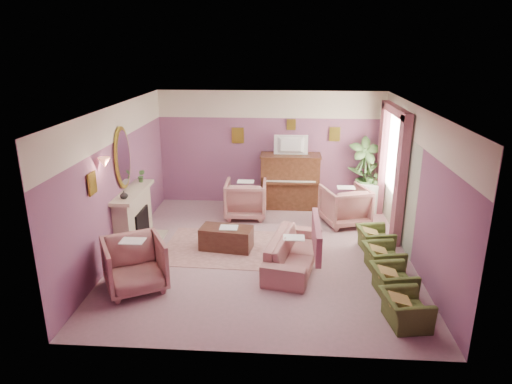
# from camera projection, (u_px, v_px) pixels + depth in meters

# --- Properties ---
(floor) EXTENTS (5.50, 6.00, 0.01)m
(floor) POSITION_uv_depth(u_px,v_px,m) (264.00, 253.00, 8.82)
(floor) COLOR gray
(floor) RESTS_ON ground
(ceiling) EXTENTS (5.50, 6.00, 0.01)m
(ceiling) POSITION_uv_depth(u_px,v_px,m) (265.00, 107.00, 7.95)
(ceiling) COLOR silver
(ceiling) RESTS_ON wall_back
(wall_back) EXTENTS (5.50, 0.02, 2.80)m
(wall_back) POSITION_uv_depth(u_px,v_px,m) (270.00, 148.00, 11.23)
(wall_back) COLOR #704771
(wall_back) RESTS_ON floor
(wall_front) EXTENTS (5.50, 0.02, 2.80)m
(wall_front) POSITION_uv_depth(u_px,v_px,m) (251.00, 256.00, 5.54)
(wall_front) COLOR #704771
(wall_front) RESTS_ON floor
(wall_left) EXTENTS (0.02, 6.00, 2.80)m
(wall_left) POSITION_uv_depth(u_px,v_px,m) (118.00, 181.00, 8.57)
(wall_left) COLOR #704771
(wall_left) RESTS_ON floor
(wall_right) EXTENTS (0.02, 6.00, 2.80)m
(wall_right) POSITION_uv_depth(u_px,v_px,m) (416.00, 187.00, 8.21)
(wall_right) COLOR #704771
(wall_right) RESTS_ON floor
(picture_rail_band) EXTENTS (5.50, 0.01, 0.65)m
(picture_rail_band) POSITION_uv_depth(u_px,v_px,m) (271.00, 104.00, 10.89)
(picture_rail_band) COLOR beige
(picture_rail_band) RESTS_ON wall_back
(stripe_panel) EXTENTS (0.01, 3.00, 2.15)m
(stripe_panel) POSITION_uv_depth(u_px,v_px,m) (397.00, 183.00, 9.54)
(stripe_panel) COLOR #ADBAA1
(stripe_panel) RESTS_ON wall_right
(fireplace_surround) EXTENTS (0.30, 1.40, 1.10)m
(fireplace_surround) POSITION_uv_depth(u_px,v_px,m) (134.00, 219.00, 9.01)
(fireplace_surround) COLOR #C1B295
(fireplace_surround) RESTS_ON floor
(fireplace_inset) EXTENTS (0.18, 0.72, 0.68)m
(fireplace_inset) POSITION_uv_depth(u_px,v_px,m) (139.00, 227.00, 9.05)
(fireplace_inset) COLOR black
(fireplace_inset) RESTS_ON floor
(fire_ember) EXTENTS (0.06, 0.54, 0.10)m
(fire_ember) POSITION_uv_depth(u_px,v_px,m) (142.00, 235.00, 9.10)
(fire_ember) COLOR #FF3D1A
(fire_ember) RESTS_ON floor
(mantel_shelf) EXTENTS (0.40, 1.55, 0.07)m
(mantel_shelf) POSITION_uv_depth(u_px,v_px,m) (133.00, 192.00, 8.83)
(mantel_shelf) COLOR #C1B295
(mantel_shelf) RESTS_ON fireplace_surround
(hearth) EXTENTS (0.55, 1.50, 0.02)m
(hearth) POSITION_uv_depth(u_px,v_px,m) (146.00, 245.00, 9.16)
(hearth) COLOR #C1B295
(hearth) RESTS_ON floor
(mirror_frame) EXTENTS (0.04, 0.72, 1.20)m
(mirror_frame) POSITION_uv_depth(u_px,v_px,m) (122.00, 158.00, 8.63)
(mirror_frame) COLOR #AB9B2C
(mirror_frame) RESTS_ON wall_left
(mirror_glass) EXTENTS (0.01, 0.60, 1.06)m
(mirror_glass) POSITION_uv_depth(u_px,v_px,m) (124.00, 158.00, 8.63)
(mirror_glass) COLOR silver
(mirror_glass) RESTS_ON wall_left
(sconce_shade) EXTENTS (0.20, 0.20, 0.16)m
(sconce_shade) POSITION_uv_depth(u_px,v_px,m) (104.00, 162.00, 7.57)
(sconce_shade) COLOR #FA8A67
(sconce_shade) RESTS_ON wall_left
(piano) EXTENTS (1.40, 0.60, 1.30)m
(piano) POSITION_uv_depth(u_px,v_px,m) (290.00, 182.00, 11.13)
(piano) COLOR #4D2B18
(piano) RESTS_ON floor
(piano_keyshelf) EXTENTS (1.30, 0.12, 0.06)m
(piano_keyshelf) POSITION_uv_depth(u_px,v_px,m) (290.00, 183.00, 10.78)
(piano_keyshelf) COLOR #4D2B18
(piano_keyshelf) RESTS_ON piano
(piano_keys) EXTENTS (1.20, 0.08, 0.02)m
(piano_keys) POSITION_uv_depth(u_px,v_px,m) (290.00, 181.00, 10.76)
(piano_keys) COLOR silver
(piano_keys) RESTS_ON piano
(piano_top) EXTENTS (1.45, 0.65, 0.04)m
(piano_top) POSITION_uv_depth(u_px,v_px,m) (291.00, 155.00, 10.92)
(piano_top) COLOR #4D2B18
(piano_top) RESTS_ON piano
(television) EXTENTS (0.80, 0.12, 0.48)m
(television) POSITION_uv_depth(u_px,v_px,m) (291.00, 144.00, 10.79)
(television) COLOR black
(television) RESTS_ON piano
(print_back_left) EXTENTS (0.30, 0.03, 0.38)m
(print_back_left) POSITION_uv_depth(u_px,v_px,m) (238.00, 135.00, 11.15)
(print_back_left) COLOR #AB9B2C
(print_back_left) RESTS_ON wall_back
(print_back_right) EXTENTS (0.26, 0.03, 0.34)m
(print_back_right) POSITION_uv_depth(u_px,v_px,m) (335.00, 134.00, 10.98)
(print_back_right) COLOR #AB9B2C
(print_back_right) RESTS_ON wall_back
(print_back_mid) EXTENTS (0.22, 0.03, 0.26)m
(print_back_mid) POSITION_uv_depth(u_px,v_px,m) (291.00, 125.00, 10.98)
(print_back_mid) COLOR #AB9B2C
(print_back_mid) RESTS_ON wall_back
(print_left_wall) EXTENTS (0.03, 0.28, 0.36)m
(print_left_wall) POSITION_uv_depth(u_px,v_px,m) (92.00, 183.00, 7.33)
(print_left_wall) COLOR #AB9B2C
(print_left_wall) RESTS_ON wall_left
(window_blind) EXTENTS (0.03, 1.40, 1.80)m
(window_blind) POSITION_uv_depth(u_px,v_px,m) (396.00, 151.00, 9.59)
(window_blind) COLOR beige
(window_blind) RESTS_ON wall_right
(curtain_left) EXTENTS (0.16, 0.34, 2.60)m
(curtain_left) POSITION_uv_depth(u_px,v_px,m) (400.00, 182.00, 8.84)
(curtain_left) COLOR #914D5D
(curtain_left) RESTS_ON floor
(curtain_right) EXTENTS (0.16, 0.34, 2.60)m
(curtain_right) POSITION_uv_depth(u_px,v_px,m) (382.00, 159.00, 10.59)
(curtain_right) COLOR #914D5D
(curtain_right) RESTS_ON floor
(pelmet) EXTENTS (0.16, 2.20, 0.16)m
(pelmet) POSITION_uv_depth(u_px,v_px,m) (396.00, 110.00, 9.33)
(pelmet) COLOR #914D5D
(pelmet) RESTS_ON wall_right
(mantel_plant) EXTENTS (0.16, 0.16, 0.28)m
(mantel_plant) POSITION_uv_depth(u_px,v_px,m) (141.00, 176.00, 9.30)
(mantel_plant) COLOR #49783B
(mantel_plant) RESTS_ON mantel_shelf
(mantel_vase) EXTENTS (0.16, 0.16, 0.16)m
(mantel_vase) POSITION_uv_depth(u_px,v_px,m) (124.00, 195.00, 8.32)
(mantel_vase) COLOR beige
(mantel_vase) RESTS_ON mantel_shelf
(area_rug) EXTENTS (2.57, 1.89, 0.01)m
(area_rug) POSITION_uv_depth(u_px,v_px,m) (228.00, 248.00, 9.04)
(area_rug) COLOR #AB7872
(area_rug) RESTS_ON floor
(coffee_table) EXTENTS (1.06, 0.64, 0.45)m
(coffee_table) POSITION_uv_depth(u_px,v_px,m) (226.00, 238.00, 8.94)
(coffee_table) COLOR #40241A
(coffee_table) RESTS_ON floor
(table_paper) EXTENTS (0.35, 0.28, 0.01)m
(table_paper) POSITION_uv_depth(u_px,v_px,m) (229.00, 227.00, 8.86)
(table_paper) COLOR silver
(table_paper) RESTS_ON coffee_table
(sofa) EXTENTS (0.65, 1.94, 0.78)m
(sofa) POSITION_uv_depth(u_px,v_px,m) (294.00, 246.00, 8.20)
(sofa) COLOR #AC756E
(sofa) RESTS_ON floor
(sofa_throw) EXTENTS (0.10, 1.47, 0.54)m
(sofa_throw) POSITION_uv_depth(u_px,v_px,m) (316.00, 236.00, 8.11)
(sofa_throw) COLOR #914D5D
(sofa_throw) RESTS_ON sofa
(floral_armchair_left) EXTENTS (0.92, 0.92, 0.96)m
(floral_armchair_left) POSITION_uv_depth(u_px,v_px,m) (246.00, 197.00, 10.54)
(floral_armchair_left) COLOR #AC756E
(floral_armchair_left) RESTS_ON floor
(floral_armchair_right) EXTENTS (0.92, 0.92, 0.96)m
(floral_armchair_right) POSITION_uv_depth(u_px,v_px,m) (345.00, 204.00, 10.11)
(floral_armchair_right) COLOR #AC756E
(floral_armchair_right) RESTS_ON floor
(floral_armchair_front) EXTENTS (0.92, 0.92, 0.96)m
(floral_armchair_front) POSITION_uv_depth(u_px,v_px,m) (134.00, 262.00, 7.40)
(floral_armchair_front) COLOR #AC756E
(floral_armchair_front) RESTS_ON floor
(olive_chair_a) EXTENTS (0.49, 0.70, 0.61)m
(olive_chair_a) POSITION_uv_depth(u_px,v_px,m) (406.00, 305.00, 6.51)
(olive_chair_a) COLOR #495B26
(olive_chair_a) RESTS_ON floor
(olive_chair_b) EXTENTS (0.49, 0.70, 0.61)m
(olive_chair_b) POSITION_uv_depth(u_px,v_px,m) (393.00, 277.00, 7.29)
(olive_chair_b) COLOR #495B26
(olive_chair_b) RESTS_ON floor
(olive_chair_c) EXTENTS (0.49, 0.70, 0.61)m
(olive_chair_c) POSITION_uv_depth(u_px,v_px,m) (383.00, 255.00, 8.07)
(olive_chair_c) COLOR #495B26
(olive_chair_c) RESTS_ON floor
(olive_chair_d) EXTENTS (0.49, 0.70, 0.61)m
(olive_chair_d) POSITION_uv_depth(u_px,v_px,m) (375.00, 236.00, 8.85)
(olive_chair_d) COLOR #495B26
(olive_chair_d) RESTS_ON floor
(side_table) EXTENTS (0.52, 0.52, 0.70)m
(side_table) POSITION_uv_depth(u_px,v_px,m) (369.00, 197.00, 10.92)
(side_table) COLOR white
(side_table) RESTS_ON floor
(side_plant_big) EXTENTS (0.30, 0.30, 0.34)m
(side_plant_big) POSITION_uv_depth(u_px,v_px,m) (370.00, 177.00, 10.76)
(side_plant_big) COLOR #49783B
(side_plant_big) RESTS_ON side_table
(side_plant_small) EXTENTS (0.16, 0.16, 0.28)m
(side_plant_small) POSITION_uv_depth(u_px,v_px,m) (376.00, 179.00, 10.67)
(side_plant_small) COLOR #49783B
(side_plant_small) RESTS_ON side_table
(palm_pot) EXTENTS (0.34, 0.34, 0.34)m
(palm_pot) POSITION_uv_depth(u_px,v_px,m) (362.00, 203.00, 11.10)
(palm_pot) COLOR #A64E3D
(palm_pot) RESTS_ON floor
(palm_plant) EXTENTS (0.76, 0.76, 1.44)m
(palm_plant) POSITION_uv_depth(u_px,v_px,m) (364.00, 167.00, 10.82)
(palm_plant) COLOR #49783B
(palm_plant) RESTS_ON palm_pot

